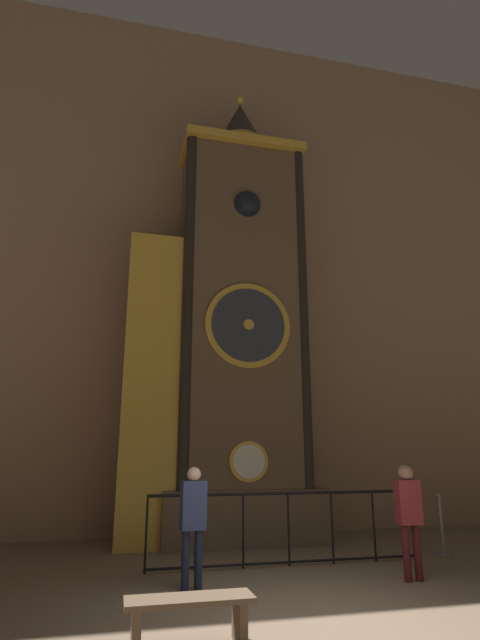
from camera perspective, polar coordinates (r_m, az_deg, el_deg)
ground_plane at (r=6.27m, az=9.48°, el=-31.29°), size 28.00×28.00×0.00m
cathedral_back_wall at (r=13.14m, az=-3.14°, el=7.36°), size 24.00×0.32×13.55m
clock_tower at (r=11.28m, az=-1.73°, el=-1.21°), size 4.23×1.78×10.74m
railing_fence at (r=8.98m, az=5.57°, el=-22.20°), size 4.69×0.05×1.15m
visitor_near at (r=7.45m, az=-5.40°, el=-21.30°), size 0.36×0.25×1.59m
visitor_far at (r=8.29m, az=18.69°, el=-19.83°), size 0.36×0.25×1.61m
stanchion_post at (r=10.51m, az=22.12°, el=-21.79°), size 0.28×0.28×1.05m
visitor_bench at (r=5.57m, az=-5.81°, el=-30.22°), size 1.25×0.40×0.44m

